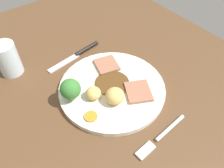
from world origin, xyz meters
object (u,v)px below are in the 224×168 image
(meat_slice_main, at_px, (138,92))
(water_glass, at_px, (8,59))
(knife, at_px, (79,54))
(carrot_coin_front, at_px, (91,116))
(meat_slice_under, at_px, (107,65))
(broccoli_floret, at_px, (70,89))
(dinner_plate, at_px, (112,88))
(roast_potato_left, at_px, (115,96))
(roast_potato_right, at_px, (93,93))
(fork, at_px, (160,137))

(meat_slice_main, bearing_deg, water_glass, 38.13)
(knife, bearing_deg, carrot_coin_front, 57.76)
(meat_slice_under, relative_size, broccoli_floret, 1.06)
(dinner_plate, height_order, water_glass, water_glass)
(roast_potato_left, bearing_deg, roast_potato_right, 39.45)
(roast_potato_left, height_order, fork, roast_potato_left)
(roast_potato_left, bearing_deg, broccoli_floret, 48.26)
(roast_potato_right, relative_size, knife, 0.21)
(water_glass, bearing_deg, roast_potato_left, -149.44)
(meat_slice_under, xyz_separation_m, broccoli_floret, (-0.04, 0.14, 0.03))
(dinner_plate, height_order, roast_potato_right, roast_potato_right)
(meat_slice_under, distance_m, broccoli_floret, 0.15)
(dinner_plate, bearing_deg, meat_slice_main, -144.33)
(meat_slice_under, bearing_deg, broccoli_floret, 107.31)
(knife, bearing_deg, dinner_plate, 80.56)
(carrot_coin_front, bearing_deg, roast_potato_right, -40.33)
(broccoli_floret, height_order, knife, broccoli_floret)
(meat_slice_main, height_order, roast_potato_left, roast_potato_left)
(broccoli_floret, bearing_deg, knife, -36.13)
(meat_slice_main, bearing_deg, roast_potato_left, 77.12)
(roast_potato_left, height_order, carrot_coin_front, roast_potato_left)
(meat_slice_main, xyz_separation_m, broccoli_floret, (0.09, 0.14, 0.03))
(carrot_coin_front, distance_m, knife, 0.24)
(roast_potato_left, distance_m, knife, 0.22)
(broccoli_floret, bearing_deg, fork, -153.23)
(carrot_coin_front, bearing_deg, water_glass, 17.52)
(broccoli_floret, xyz_separation_m, water_glass, (0.20, 0.08, -0.00))
(dinner_plate, height_order, carrot_coin_front, carrot_coin_front)
(meat_slice_under, height_order, carrot_coin_front, meat_slice_under)
(meat_slice_main, bearing_deg, broccoli_floret, 59.21)
(fork, bearing_deg, meat_slice_under, -102.15)
(dinner_plate, xyz_separation_m, roast_potato_left, (-0.04, 0.02, 0.03))
(roast_potato_right, relative_size, carrot_coin_front, 1.25)
(roast_potato_left, xyz_separation_m, water_glass, (0.27, 0.16, 0.01))
(dinner_plate, xyz_separation_m, knife, (0.18, -0.01, -0.00))
(dinner_plate, bearing_deg, fork, -179.69)
(roast_potato_right, height_order, fork, roast_potato_right)
(knife, bearing_deg, meat_slice_main, 90.92)
(dinner_plate, relative_size, carrot_coin_front, 9.09)
(broccoli_floret, relative_size, water_glass, 0.65)
(fork, bearing_deg, roast_potato_right, -75.84)
(roast_potato_left, bearing_deg, meat_slice_main, -102.88)
(meat_slice_under, bearing_deg, knife, 15.95)
(water_glass, bearing_deg, roast_potato_right, -151.28)
(roast_potato_right, bearing_deg, meat_slice_under, -52.30)
(roast_potato_left, relative_size, broccoli_floret, 0.77)
(carrot_coin_front, distance_m, broccoli_floret, 0.08)
(fork, bearing_deg, broccoli_floret, -67.47)
(dinner_plate, height_order, broccoli_floret, broccoli_floret)
(meat_slice_under, distance_m, fork, 0.25)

